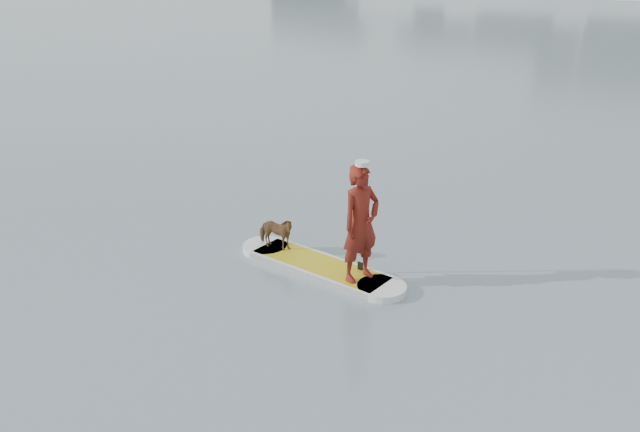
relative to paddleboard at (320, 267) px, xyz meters
The scene contains 6 objects.
ground 4.68m from the paddleboard, 41.78° to the left, with size 140.00×140.00×0.00m, color slate.
paddleboard is the anchor object (origin of this frame).
paddler 1.31m from the paddleboard, ahead, with size 0.70×0.46×1.93m, color maroon.
white_cap 2.18m from the paddleboard, ahead, with size 0.22×0.22×0.07m, color silver.
dog 1.05m from the paddleboard, behind, with size 0.33×0.73×0.61m, color brown.
paddle 1.02m from the paddleboard, 15.62° to the left, with size 0.10×0.30×2.00m.
Camera 1 is at (2.49, -12.11, 5.54)m, focal length 40.00 mm.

